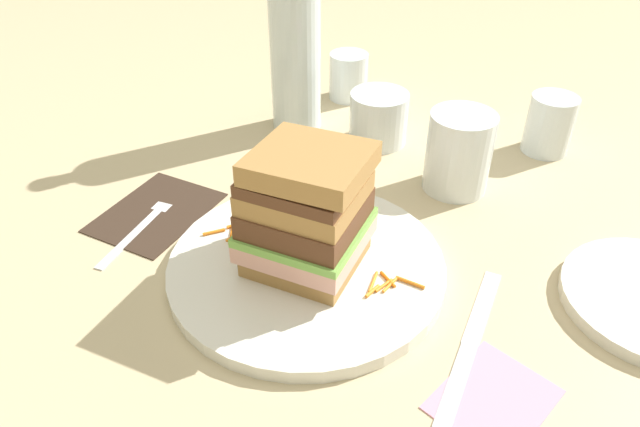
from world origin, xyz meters
TOP-DOWN VIEW (x-y plane):
  - ground_plane at (0.00, 0.00)m, footprint 3.00×3.00m
  - main_plate at (-0.02, -0.01)m, footprint 0.28×0.28m
  - sandwich at (-0.01, -0.01)m, footprint 0.12×0.11m
  - carrot_shred_0 at (-0.11, 0.01)m, footprint 0.02×0.02m
  - carrot_shred_1 at (-0.10, -0.01)m, footprint 0.01×0.03m
  - carrot_shred_2 at (-0.10, -0.00)m, footprint 0.02×0.01m
  - carrot_shred_3 at (-0.10, -0.02)m, footprint 0.01×0.02m
  - carrot_shred_4 at (-0.13, -0.02)m, footprint 0.02×0.02m
  - carrot_shred_5 at (-0.11, -0.01)m, footprint 0.02×0.03m
  - carrot_shred_6 at (0.06, -0.02)m, footprint 0.01×0.02m
  - carrot_shred_7 at (0.06, -0.01)m, footprint 0.01×0.03m
  - carrot_shred_8 at (0.07, 0.00)m, footprint 0.02×0.02m
  - carrot_shred_9 at (0.07, -0.01)m, footprint 0.01×0.02m
  - carrot_shred_10 at (0.09, 0.01)m, footprint 0.03×0.01m
  - carrot_shred_11 at (0.07, -0.01)m, footprint 0.01×0.02m
  - napkin_dark at (-0.22, 0.00)m, footprint 0.11×0.14m
  - fork at (-0.22, -0.02)m, footprint 0.03×0.17m
  - knife at (0.16, -0.03)m, footprint 0.02×0.20m
  - juice_glass at (0.07, 0.21)m, footprint 0.08×0.08m
  - water_bottle at (-0.18, 0.27)m, footprint 0.07×0.07m
  - empty_tumbler_0 at (-0.06, 0.28)m, footprint 0.08×0.08m
  - empty_tumbler_1 at (0.15, 0.36)m, footprint 0.06×0.06m
  - empty_tumbler_2 at (-0.15, 0.39)m, footprint 0.06×0.06m
  - napkin_pink at (0.19, -0.08)m, footprint 0.10×0.12m

SIDE VIEW (x-z plane):
  - ground_plane at x=0.00m, z-range 0.00..0.00m
  - napkin_pink at x=0.19m, z-range 0.00..0.00m
  - napkin_dark at x=-0.22m, z-range 0.00..0.00m
  - knife at x=0.16m, z-range 0.00..0.00m
  - fork at x=-0.22m, z-range 0.00..0.01m
  - main_plate at x=-0.02m, z-range 0.00..0.02m
  - carrot_shred_2 at x=-0.10m, z-range 0.02..0.02m
  - carrot_shred_1 at x=-0.10m, z-range 0.02..0.02m
  - carrot_shred_5 at x=-0.11m, z-range 0.02..0.02m
  - carrot_shred_11 at x=0.07m, z-range 0.02..0.02m
  - carrot_shred_7 at x=0.06m, z-range 0.02..0.02m
  - carrot_shred_9 at x=0.07m, z-range 0.02..0.02m
  - carrot_shred_8 at x=0.07m, z-range 0.02..0.02m
  - carrot_shred_4 at x=-0.13m, z-range 0.02..0.02m
  - carrot_shred_6 at x=0.06m, z-range 0.02..0.02m
  - carrot_shred_10 at x=0.09m, z-range 0.02..0.02m
  - carrot_shred_0 at x=-0.11m, z-range 0.02..0.02m
  - carrot_shred_3 at x=-0.10m, z-range 0.02..0.02m
  - empty_tumbler_0 at x=-0.06m, z-range 0.00..0.07m
  - empty_tumbler_2 at x=-0.15m, z-range 0.00..0.07m
  - empty_tumbler_1 at x=0.15m, z-range 0.00..0.08m
  - juice_glass at x=0.07m, z-range -0.01..0.09m
  - sandwich at x=-0.01m, z-range 0.01..0.14m
  - water_bottle at x=-0.18m, z-range -0.02..0.30m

